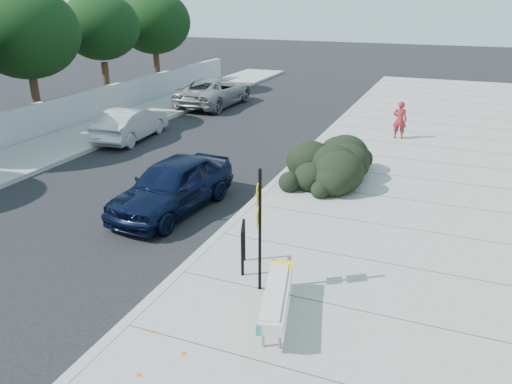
# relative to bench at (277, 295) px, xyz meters

# --- Properties ---
(ground) EXTENTS (120.00, 120.00, 0.00)m
(ground) POSITION_rel_bench_xyz_m (-2.50, 0.82, -0.66)
(ground) COLOR black
(ground) RESTS_ON ground
(sidewalk_near) EXTENTS (11.20, 50.00, 0.15)m
(sidewalk_near) POSITION_rel_bench_xyz_m (3.10, 5.82, -0.58)
(sidewalk_near) COLOR gray
(sidewalk_near) RESTS_ON ground
(sidewalk_far) EXTENTS (3.00, 50.00, 0.15)m
(sidewalk_far) POSITION_rel_bench_xyz_m (-12.00, 5.82, -0.58)
(sidewalk_far) COLOR gray
(sidewalk_far) RESTS_ON ground
(curb_near) EXTENTS (0.22, 50.00, 0.17)m
(curb_near) POSITION_rel_bench_xyz_m (-2.50, 5.82, -0.57)
(curb_near) COLOR #9E9E99
(curb_near) RESTS_ON ground
(curb_far) EXTENTS (0.22, 50.00, 0.17)m
(curb_far) POSITION_rel_bench_xyz_m (-10.50, 5.82, -0.57)
(curb_far) COLOR #9E9E99
(curb_far) RESTS_ON ground
(tree_far_d) EXTENTS (4.60, 4.60, 6.16)m
(tree_far_d) POSITION_rel_bench_xyz_m (-15.00, 9.82, 3.53)
(tree_far_d) COLOR #332114
(tree_far_d) RESTS_ON ground
(tree_far_e) EXTENTS (4.00, 4.00, 5.90)m
(tree_far_e) POSITION_rel_bench_xyz_m (-15.00, 14.82, 3.53)
(tree_far_e) COLOR #332114
(tree_far_e) RESTS_ON ground
(tree_far_f) EXTENTS (4.40, 4.40, 6.07)m
(tree_far_f) POSITION_rel_bench_xyz_m (-15.00, 19.82, 3.53)
(tree_far_f) COLOR #332114
(tree_far_f) RESTS_ON ground
(bench) EXTENTS (0.92, 2.18, 0.64)m
(bench) POSITION_rel_bench_xyz_m (0.00, 0.00, 0.00)
(bench) COLOR gray
(bench) RESTS_ON sidewalk_near
(bike_rack) EXTENTS (0.29, 0.66, 1.02)m
(bike_rack) POSITION_rel_bench_xyz_m (-1.29, 1.48, 0.11)
(bike_rack) COLOR black
(bike_rack) RESTS_ON sidewalk_near
(sign_post) EXTENTS (0.14, 0.29, 2.56)m
(sign_post) POSITION_rel_bench_xyz_m (-0.67, 0.82, 0.95)
(sign_post) COLOR black
(sign_post) RESTS_ON sidewalk_near
(hedge) EXTENTS (2.54, 3.99, 1.39)m
(hedge) POSITION_rel_bench_xyz_m (-1.00, 7.82, 0.19)
(hedge) COLOR black
(hedge) RESTS_ON sidewalk_near
(sedan_navy) EXTENTS (2.15, 4.51, 1.49)m
(sedan_navy) POSITION_rel_bench_xyz_m (-4.50, 3.95, 0.09)
(sedan_navy) COLOR black
(sedan_navy) RESTS_ON ground
(wagon_silver) EXTENTS (1.79, 4.20, 1.35)m
(wagon_silver) POSITION_rel_bench_xyz_m (-10.00, 9.82, 0.02)
(wagon_silver) COLOR #A8A8AD
(wagon_silver) RESTS_ON ground
(suv_silver) EXTENTS (2.64, 5.56, 1.53)m
(suv_silver) POSITION_rel_bench_xyz_m (-9.86, 17.41, 0.11)
(suv_silver) COLOR gray
(suv_silver) RESTS_ON ground
(pedestrian) EXTENTS (0.58, 0.39, 1.55)m
(pedestrian) POSITION_rel_bench_xyz_m (0.49, 13.61, 0.27)
(pedestrian) COLOR maroon
(pedestrian) RESTS_ON sidewalk_near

